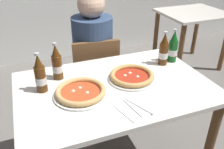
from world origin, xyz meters
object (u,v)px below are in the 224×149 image
Objects in this scene: chair_behind_table at (95,76)px; diner_seated at (94,63)px; beer_bottle_center at (173,48)px; dining_table_main at (115,100)px; beer_bottle_right at (40,76)px; pizza_margherita_near at (81,92)px; beer_bottle_extra at (164,51)px; dining_table_background at (192,24)px; napkin_with_cutlery at (136,108)px; pizza_marinara_far at (132,76)px; beer_bottle_left at (57,64)px.

chair_behind_table is 0.70× the size of diner_seated.
dining_table_main is at bearing -162.27° from beer_bottle_center.
beer_bottle_right reaches higher than chair_behind_table.
diner_seated is at bearing 67.60° from pizza_margherita_near.
beer_bottle_extra is (0.66, 0.18, 0.08)m from pizza_margherita_near.
diner_seated is (0.01, 0.05, 0.10)m from chair_behind_table.
dining_table_background is at bearing -150.62° from chair_behind_table.
beer_bottle_extra is (0.38, -0.46, 0.37)m from chair_behind_table.
pizza_margherita_near is at bearing 137.35° from napkin_with_cutlery.
pizza_marinara_far is (-1.45, -1.24, 0.18)m from dining_table_background.
pizza_marinara_far is at bearing -160.70° from beer_bottle_center.
pizza_margherita_near is 1.30× the size of beer_bottle_left.
dining_table_background is at bearing 44.41° from beer_bottle_extra.
diner_seated is 1.51× the size of dining_table_background.
dining_table_main is 5.45× the size of napkin_with_cutlery.
chair_behind_table is at bearing -156.54° from dining_table_background.
diner_seated is at bearing 84.87° from dining_table_main.
diner_seated is 1.64m from dining_table_background.
chair_behind_table is 2.66× the size of pizza_margherita_near.
beer_bottle_left is at bearing 176.77° from beer_bottle_center.
pizza_margherita_near is at bearing -164.66° from beer_bottle_extra.
dining_table_background is at bearing 38.88° from dining_table_main.
diner_seated is 4.89× the size of beer_bottle_center.
beer_bottle_left reaches higher than chair_behind_table.
diner_seated is (0.06, 0.66, -0.05)m from dining_table_main.
dining_table_background is at bearing 29.26° from beer_bottle_left.
beer_bottle_right is at bearing 52.69° from chair_behind_table.
dining_table_background is 3.24× the size of beer_bottle_extra.
beer_bottle_center is (0.52, 0.17, 0.22)m from dining_table_main.
diner_seated is 0.66m from pizza_marinara_far.
chair_behind_table is at bearing 85.12° from dining_table_main.
beer_bottle_center is at bearing 4.09° from beer_bottle_right.
dining_table_main is at bearing -34.47° from beer_bottle_left.
beer_bottle_left is at bearing 125.14° from napkin_with_cutlery.
pizza_marinara_far is 0.57m from beer_bottle_right.
beer_bottle_extra is (0.86, 0.05, 0.00)m from beer_bottle_right.
pizza_marinara_far is 0.49m from beer_bottle_left.
napkin_with_cutlery is at bearing -110.91° from pizza_marinara_far.
diner_seated reaches higher than dining_table_main.
chair_behind_table reaches higher than dining_table_main.
beer_bottle_right is (-0.56, 0.07, 0.08)m from pizza_marinara_far.
beer_bottle_left is 0.75m from beer_bottle_extra.
pizza_margherita_near is 0.25m from beer_bottle_right.
napkin_with_cutlery is at bearing -139.72° from beer_bottle_center.
dining_table_background is 2.58× the size of pizza_marinara_far.
diner_seated is at bearing -158.04° from dining_table_background.
dining_table_main is at bearing -13.02° from beer_bottle_right.
beer_bottle_extra reaches higher than pizza_marinara_far.
dining_table_main is 0.28m from napkin_with_cutlery.
beer_bottle_left reaches higher than pizza_marinara_far.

